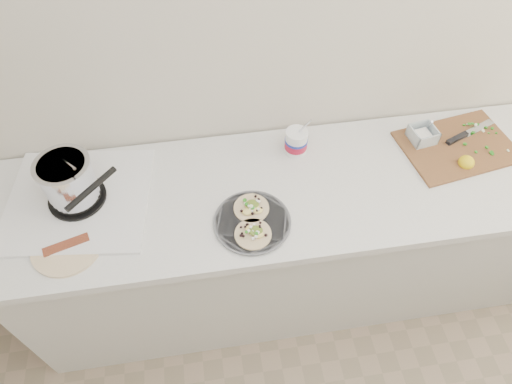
{
  "coord_description": "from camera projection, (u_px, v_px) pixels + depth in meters",
  "views": [
    {
      "loc": [
        -0.33,
        0.31,
        2.34
      ],
      "look_at": [
        -0.17,
        1.36,
        0.96
      ],
      "focal_mm": 32.0,
      "sensor_mm": 36.0,
      "label": 1
    }
  ],
  "objects": [
    {
      "name": "tub",
      "position": [
        297.0,
        140.0,
        1.9
      ],
      "size": [
        0.1,
        0.1,
        0.22
      ],
      "rotation": [
        0.0,
        0.0,
        0.31
      ],
      "color": "white",
      "rests_on": "counter"
    },
    {
      "name": "counter",
      "position": [
        289.0,
        241.0,
        2.2
      ],
      "size": [
        2.44,
        0.66,
        0.9
      ],
      "color": "beige",
      "rests_on": "ground"
    },
    {
      "name": "bacon_plate",
      "position": [
        67.0,
        246.0,
        1.65
      ],
      "size": [
        0.26,
        0.26,
        0.02
      ],
      "rotation": [
        0.0,
        0.0,
        0.29
      ],
      "color": "#D1B78C",
      "rests_on": "counter"
    },
    {
      "name": "taco_plate",
      "position": [
        252.0,
        221.0,
        1.71
      ],
      "size": [
        0.29,
        0.29,
        0.04
      ],
      "rotation": [
        0.0,
        0.0,
        -0.36
      ],
      "color": "#55565B",
      "rests_on": "counter"
    },
    {
      "name": "cutboard",
      "position": [
        455.0,
        143.0,
        1.96
      ],
      "size": [
        0.52,
        0.4,
        0.07
      ],
      "rotation": [
        0.0,
        0.0,
        0.16
      ],
      "color": "brown",
      "rests_on": "counter"
    },
    {
      "name": "stove",
      "position": [
        72.0,
        187.0,
        1.72
      ],
      "size": [
        0.6,
        0.56,
        0.26
      ],
      "rotation": [
        0.0,
        0.0,
        -0.12
      ],
      "color": "silver",
      "rests_on": "counter"
    }
  ]
}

